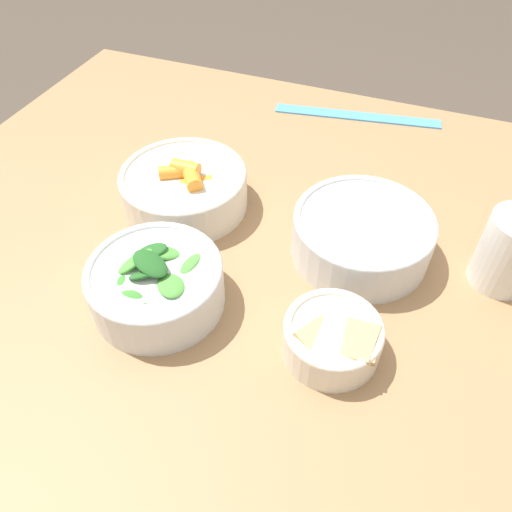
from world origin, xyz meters
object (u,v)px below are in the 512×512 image
at_px(ruler, 357,116).
at_px(bowl_carrots, 184,187).
at_px(bowl_cookies, 333,337).
at_px(bowl_greens, 156,282).
at_px(cup, 510,251).
at_px(bowl_beans_hotdog, 361,236).

bearing_deg(ruler, bowl_carrots, -118.23).
height_order(bowl_carrots, bowl_cookies, bowl_carrots).
xyz_separation_m(bowl_greens, cup, (0.40, 0.19, 0.02)).
height_order(bowl_beans_hotdog, cup, cup).
xyz_separation_m(bowl_greens, ruler, (0.13, 0.53, -0.03)).
bearing_deg(bowl_cookies, bowl_greens, -178.61).
height_order(bowl_greens, cup, cup).
bearing_deg(cup, bowl_beans_hotdog, -174.48).
relative_size(bowl_beans_hotdog, cup, 1.82).
bearing_deg(bowl_beans_hotdog, bowl_cookies, -87.94).
height_order(ruler, cup, cup).
height_order(bowl_greens, bowl_cookies, bowl_greens).
distance_m(bowl_greens, bowl_cookies, 0.22).
relative_size(bowl_carrots, bowl_cookies, 1.66).
relative_size(bowl_greens, bowl_beans_hotdog, 0.89).
bearing_deg(cup, bowl_cookies, -133.20).
bearing_deg(bowl_beans_hotdog, cup, 5.52).
distance_m(bowl_cookies, cup, 0.26).
relative_size(bowl_carrots, bowl_beans_hotdog, 1.00).
bearing_deg(bowl_cookies, ruler, 99.69).
height_order(bowl_cookies, cup, cup).
distance_m(bowl_carrots, ruler, 0.40).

